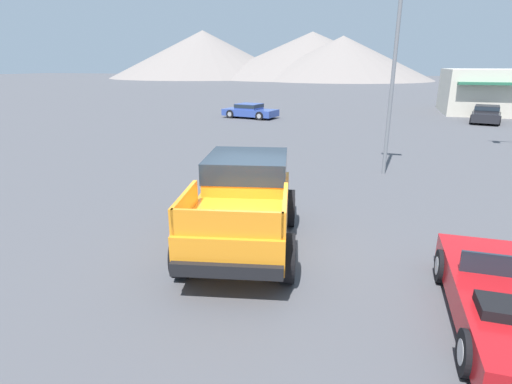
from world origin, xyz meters
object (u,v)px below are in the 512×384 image
parked_car_blue (250,111)px  street_lamp_post (395,52)px  red_convertible_car (512,305)px  parked_car_dark (486,114)px  orange_pickup_truck (244,197)px

parked_car_blue → street_lamp_post: street_lamp_post is taller
red_convertible_car → parked_car_dark: 27.27m
red_convertible_car → parked_car_dark: size_ratio=0.90×
red_convertible_car → parked_car_dark: bearing=78.7°
parked_car_dark → street_lamp_post: street_lamp_post is taller
orange_pickup_truck → parked_car_dark: orange_pickup_truck is taller
red_convertible_car → parked_car_dark: (5.01, 26.80, 0.18)m
red_convertible_car → street_lamp_post: 10.44m
parked_car_blue → parked_car_dark: bearing=110.0°
parked_car_blue → street_lamp_post: 18.30m
orange_pickup_truck → red_convertible_car: orange_pickup_truck is taller
parked_car_blue → parked_car_dark: 17.52m
red_convertible_car → street_lamp_post: street_lamp_post is taller
street_lamp_post → parked_car_blue: bearing=125.2°
orange_pickup_truck → red_convertible_car: bearing=-32.5°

